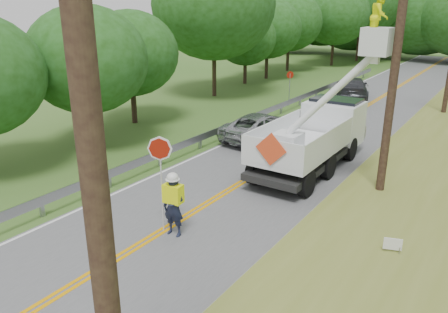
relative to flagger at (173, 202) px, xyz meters
The scene contains 12 objects.
ground 2.78m from the flagger, 100.48° to the right, with size 140.00×140.00×0.00m, color #335E1E.
road 11.57m from the flagger, 92.30° to the left, with size 7.20×96.00×0.03m.
guardrail 13.21m from the flagger, 109.85° to the left, with size 0.18×48.00×0.77m.
utility_poles 15.76m from the flagger, 72.64° to the left, with size 1.60×43.30×10.00m.
treeline_left 32.63m from the flagger, 109.79° to the left, with size 12.12×56.10×11.79m.
treeline_horizon 53.94m from the flagger, 91.06° to the left, with size 56.01×13.54×10.15m.
flagger is the anchor object (origin of this frame).
bucket_truck 8.81m from the flagger, 81.28° to the left, with size 4.45×7.57×7.28m.
suv_silver 10.85m from the flagger, 104.40° to the left, with size 2.37×5.14×1.43m, color #A6A9AC.
suv_darkgrey 24.00m from the flagger, 95.46° to the left, with size 2.27×5.59×1.62m, color #35373C.
stop_sign_permanent 19.69m from the flagger, 105.28° to the left, with size 0.39×0.39×2.46m.
yard_sign 6.44m from the flagger, 19.98° to the left, with size 0.48×0.19×0.72m.
Camera 1 is at (8.51, -6.81, 6.81)m, focal length 35.23 mm.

